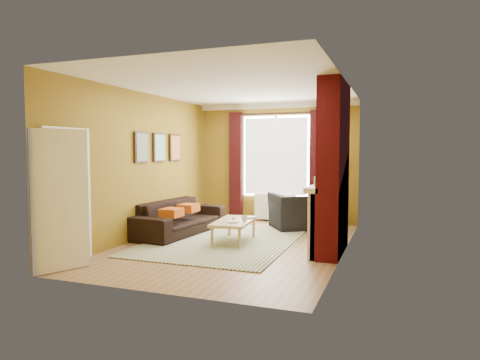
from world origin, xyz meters
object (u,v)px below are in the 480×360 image
Objects in this scene: sofa at (180,217)px; coffee_table at (234,223)px; wicker_stool at (286,213)px; floor_lamp at (341,166)px; armchair at (300,211)px.

sofa reaches higher than coffee_table.
coffee_table is at bearing -100.05° from sofa.
wicker_stool reaches higher than coffee_table.
wicker_stool is (0.44, 2.21, -0.11)m from coffee_table.
floor_lamp is at bearing -53.20° from sofa.
coffee_table is 2.51× the size of wicker_stool.
wicker_stool is at bearing -81.19° from armchair.
floor_lamp is (1.21, -0.04, 1.10)m from wicker_stool.
floor_lamp is at bearing 47.08° from coffee_table.
armchair is at bearing -151.51° from floor_lamp.
sofa is 1.80× the size of coffee_table.
sofa is at bearing -1.06° from armchair.
armchair is 1.32m from floor_lamp.
sofa is 2.55m from wicker_stool.
armchair is at bearing 58.02° from coffee_table.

